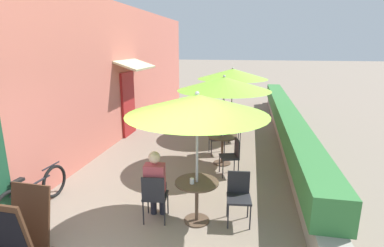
# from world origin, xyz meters

# --- Properties ---
(cafe_facade_wall) EXTENTS (0.98, 13.65, 4.20)m
(cafe_facade_wall) POSITION_xyz_m (-2.54, 6.69, 2.09)
(cafe_facade_wall) COLOR #C66B5B
(cafe_facade_wall) RESTS_ON ground_plane
(planter_hedge) EXTENTS (0.60, 12.65, 1.01)m
(planter_hedge) POSITION_xyz_m (2.75, 6.73, 0.54)
(planter_hedge) COLOR gray
(planter_hedge) RESTS_ON ground_plane
(patio_table_near) EXTENTS (0.73, 0.73, 0.74)m
(patio_table_near) POSITION_xyz_m (0.77, 1.44, 0.52)
(patio_table_near) COLOR brown
(patio_table_near) RESTS_ON ground_plane
(patio_umbrella_near) EXTENTS (2.27, 2.27, 2.26)m
(patio_umbrella_near) POSITION_xyz_m (0.77, 1.44, 2.05)
(patio_umbrella_near) COLOR #B7B7BC
(patio_umbrella_near) RESTS_ON ground_plane
(cafe_chair_near_left) EXTENTS (0.44, 0.44, 0.87)m
(cafe_chair_near_left) POSITION_xyz_m (0.08, 1.29, 0.52)
(cafe_chair_near_left) COLOR #232328
(cafe_chair_near_left) RESTS_ON ground_plane
(seated_patron_near_left) EXTENTS (0.36, 0.43, 1.25)m
(seated_patron_near_left) POSITION_xyz_m (0.06, 1.40, 0.69)
(seated_patron_near_left) COLOR #23232D
(seated_patron_near_left) RESTS_ON ground_plane
(cafe_chair_near_right) EXTENTS (0.44, 0.44, 0.87)m
(cafe_chair_near_right) POSITION_xyz_m (1.46, 1.60, 0.52)
(cafe_chair_near_right) COLOR #232328
(cafe_chair_near_right) RESTS_ON ground_plane
(coffee_cup_near) EXTENTS (0.07, 0.07, 0.09)m
(coffee_cup_near) POSITION_xyz_m (0.70, 1.36, 0.78)
(coffee_cup_near) COLOR white
(coffee_cup_near) RESTS_ON patio_table_near
(patio_table_mid) EXTENTS (0.73, 0.73, 0.74)m
(patio_table_mid) POSITION_xyz_m (0.95, 4.13, 0.52)
(patio_table_mid) COLOR brown
(patio_table_mid) RESTS_ON ground_plane
(patio_umbrella_mid) EXTENTS (2.27, 2.27, 2.26)m
(patio_umbrella_mid) POSITION_xyz_m (0.95, 4.13, 2.05)
(patio_umbrella_mid) COLOR #B7B7BC
(patio_umbrella_mid) RESTS_ON ground_plane
(cafe_chair_mid_left) EXTENTS (0.50, 0.50, 0.87)m
(cafe_chair_mid_left) POSITION_xyz_m (1.24, 3.48, 0.52)
(cafe_chair_mid_left) COLOR #232328
(cafe_chair_mid_left) RESTS_ON ground_plane
(cafe_chair_mid_right) EXTENTS (0.50, 0.50, 0.87)m
(cafe_chair_mid_right) POSITION_xyz_m (0.66, 4.78, 0.52)
(cafe_chair_mid_right) COLOR #232328
(cafe_chair_mid_right) RESTS_ON ground_plane
(coffee_cup_mid) EXTENTS (0.07, 0.07, 0.09)m
(coffee_cup_mid) POSITION_xyz_m (0.89, 4.19, 0.78)
(coffee_cup_mid) COLOR teal
(coffee_cup_mid) RESTS_ON patio_table_mid
(patio_table_far) EXTENTS (0.73, 0.73, 0.74)m
(patio_table_far) POSITION_xyz_m (1.00, 6.74, 0.52)
(patio_table_far) COLOR brown
(patio_table_far) RESTS_ON ground_plane
(patio_umbrella_far) EXTENTS (2.27, 2.27, 2.26)m
(patio_umbrella_far) POSITION_xyz_m (1.00, 6.74, 2.05)
(patio_umbrella_far) COLOR #B7B7BC
(patio_umbrella_far) RESTS_ON ground_plane
(cafe_chair_far_left) EXTENTS (0.47, 0.47, 0.87)m
(cafe_chair_far_left) POSITION_xyz_m (0.78, 7.42, 0.52)
(cafe_chair_far_left) COLOR #232328
(cafe_chair_far_left) RESTS_ON ground_plane
(cafe_chair_far_right) EXTENTS (0.47, 0.47, 0.87)m
(cafe_chair_far_right) POSITION_xyz_m (1.21, 6.07, 0.52)
(cafe_chair_far_right) COLOR #232328
(cafe_chair_far_right) RESTS_ON ground_plane
(bicycle_leaning) EXTENTS (0.17, 1.74, 0.74)m
(bicycle_leaning) POSITION_xyz_m (-2.20, 1.22, 0.34)
(bicycle_leaning) COLOR black
(bicycle_leaning) RESTS_ON ground_plane
(menu_board) EXTENTS (0.67, 0.65, 1.00)m
(menu_board) POSITION_xyz_m (-1.51, 0.09, 0.49)
(menu_board) COLOR #422819
(menu_board) RESTS_ON ground_plane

